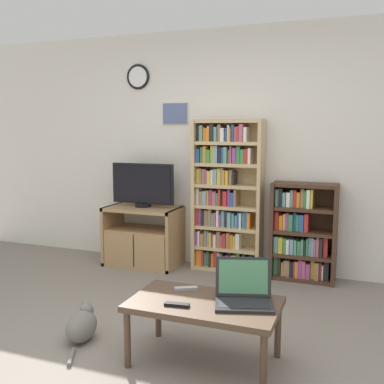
{
  "coord_description": "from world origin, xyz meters",
  "views": [
    {
      "loc": [
        1.29,
        -2.42,
        1.53
      ],
      "look_at": [
        -0.1,
        1.26,
        0.98
      ],
      "focal_mm": 42.0,
      "sensor_mm": 36.0,
      "label": 1
    }
  ],
  "objects_px": {
    "television": "(143,185)",
    "bookshelf_short": "(301,235)",
    "bookshelf_tall": "(225,197)",
    "coffee_table": "(204,308)",
    "laptop": "(244,292)",
    "tv_stand": "(143,236)",
    "remote_near_laptop": "(186,288)",
    "remote_far_from_laptop": "(177,305)",
    "cat": "(82,325)"
  },
  "relations": [
    {
      "from": "television",
      "to": "bookshelf_short",
      "type": "distance_m",
      "value": 1.8
    },
    {
      "from": "bookshelf_tall",
      "to": "television",
      "type": "bearing_deg",
      "value": -172.15
    },
    {
      "from": "coffee_table",
      "to": "laptop",
      "type": "height_order",
      "value": "laptop"
    },
    {
      "from": "bookshelf_short",
      "to": "coffee_table",
      "type": "height_order",
      "value": "bookshelf_short"
    },
    {
      "from": "tv_stand",
      "to": "laptop",
      "type": "relative_size",
      "value": 1.91
    },
    {
      "from": "bookshelf_tall",
      "to": "remote_near_laptop",
      "type": "distance_m",
      "value": 1.86
    },
    {
      "from": "laptop",
      "to": "remote_far_from_laptop",
      "type": "relative_size",
      "value": 2.64
    },
    {
      "from": "bookshelf_short",
      "to": "remote_near_laptop",
      "type": "distance_m",
      "value": 1.87
    },
    {
      "from": "tv_stand",
      "to": "bookshelf_short",
      "type": "relative_size",
      "value": 0.83
    },
    {
      "from": "bookshelf_tall",
      "to": "cat",
      "type": "height_order",
      "value": "bookshelf_tall"
    },
    {
      "from": "cat",
      "to": "bookshelf_short",
      "type": "bearing_deg",
      "value": 50.82
    },
    {
      "from": "tv_stand",
      "to": "cat",
      "type": "distance_m",
      "value": 1.88
    },
    {
      "from": "television",
      "to": "bookshelf_tall",
      "type": "relative_size",
      "value": 0.45
    },
    {
      "from": "television",
      "to": "cat",
      "type": "height_order",
      "value": "television"
    },
    {
      "from": "bookshelf_tall",
      "to": "remote_far_from_laptop",
      "type": "height_order",
      "value": "bookshelf_tall"
    },
    {
      "from": "coffee_table",
      "to": "remote_near_laptop",
      "type": "bearing_deg",
      "value": 140.99
    },
    {
      "from": "television",
      "to": "bookshelf_tall",
      "type": "distance_m",
      "value": 0.94
    },
    {
      "from": "bookshelf_short",
      "to": "remote_near_laptop",
      "type": "xyz_separation_m",
      "value": [
        -0.57,
        -1.78,
        -0.03
      ]
    },
    {
      "from": "bookshelf_short",
      "to": "remote_near_laptop",
      "type": "bearing_deg",
      "value": -107.64
    },
    {
      "from": "laptop",
      "to": "television",
      "type": "bearing_deg",
      "value": 115.65
    },
    {
      "from": "tv_stand",
      "to": "cat",
      "type": "xyz_separation_m",
      "value": [
        0.43,
        -1.82,
        -0.22
      ]
    },
    {
      "from": "remote_near_laptop",
      "to": "television",
      "type": "bearing_deg",
      "value": 6.3
    },
    {
      "from": "bookshelf_short",
      "to": "coffee_table",
      "type": "xyz_separation_m",
      "value": [
        -0.38,
        -1.93,
        -0.09
      ]
    },
    {
      "from": "tv_stand",
      "to": "bookshelf_tall",
      "type": "xyz_separation_m",
      "value": [
        0.92,
        0.16,
        0.47
      ]
    },
    {
      "from": "bookshelf_short",
      "to": "remote_far_from_laptop",
      "type": "height_order",
      "value": "bookshelf_short"
    },
    {
      "from": "bookshelf_tall",
      "to": "laptop",
      "type": "distance_m",
      "value": 2.03
    },
    {
      "from": "bookshelf_short",
      "to": "remote_far_from_laptop",
      "type": "distance_m",
      "value": 2.13
    },
    {
      "from": "bookshelf_tall",
      "to": "coffee_table",
      "type": "relative_size",
      "value": 1.68
    },
    {
      "from": "remote_near_laptop",
      "to": "cat",
      "type": "height_order",
      "value": "remote_near_laptop"
    },
    {
      "from": "bookshelf_tall",
      "to": "laptop",
      "type": "relative_size",
      "value": 3.75
    },
    {
      "from": "television",
      "to": "remote_near_laptop",
      "type": "relative_size",
      "value": 4.55
    },
    {
      "from": "coffee_table",
      "to": "cat",
      "type": "relative_size",
      "value": 1.92
    },
    {
      "from": "television",
      "to": "bookshelf_short",
      "type": "height_order",
      "value": "television"
    },
    {
      "from": "bookshelf_short",
      "to": "laptop",
      "type": "bearing_deg",
      "value": -94.11
    },
    {
      "from": "coffee_table",
      "to": "remote_far_from_laptop",
      "type": "relative_size",
      "value": 5.9
    },
    {
      "from": "coffee_table",
      "to": "bookshelf_short",
      "type": "bearing_deg",
      "value": 78.97
    },
    {
      "from": "cat",
      "to": "tv_stand",
      "type": "bearing_deg",
      "value": 97.84
    },
    {
      "from": "television",
      "to": "coffee_table",
      "type": "relative_size",
      "value": 0.76
    },
    {
      "from": "television",
      "to": "remote_far_from_laptop",
      "type": "xyz_separation_m",
      "value": [
        1.23,
        -1.96,
        -0.48
      ]
    },
    {
      "from": "remote_near_laptop",
      "to": "laptop",
      "type": "bearing_deg",
      "value": -129.7
    },
    {
      "from": "television",
      "to": "laptop",
      "type": "height_order",
      "value": "television"
    },
    {
      "from": "laptop",
      "to": "remote_far_from_laptop",
      "type": "xyz_separation_m",
      "value": [
        -0.38,
        -0.21,
        -0.06
      ]
    },
    {
      "from": "tv_stand",
      "to": "remote_far_from_laptop",
      "type": "height_order",
      "value": "tv_stand"
    },
    {
      "from": "television",
      "to": "coffee_table",
      "type": "bearing_deg",
      "value": -53.19
    },
    {
      "from": "television",
      "to": "cat",
      "type": "relative_size",
      "value": 1.46
    },
    {
      "from": "coffee_table",
      "to": "remote_near_laptop",
      "type": "relative_size",
      "value": 6.0
    },
    {
      "from": "tv_stand",
      "to": "laptop",
      "type": "bearing_deg",
      "value": -47.09
    },
    {
      "from": "bookshelf_short",
      "to": "laptop",
      "type": "xyz_separation_m",
      "value": [
        -0.13,
        -1.86,
        0.02
      ]
    },
    {
      "from": "remote_far_from_laptop",
      "to": "tv_stand",
      "type": "bearing_deg",
      "value": 25.12
    },
    {
      "from": "tv_stand",
      "to": "remote_far_from_laptop",
      "type": "xyz_separation_m",
      "value": [
        1.22,
        -1.93,
        0.1
      ]
    }
  ]
}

